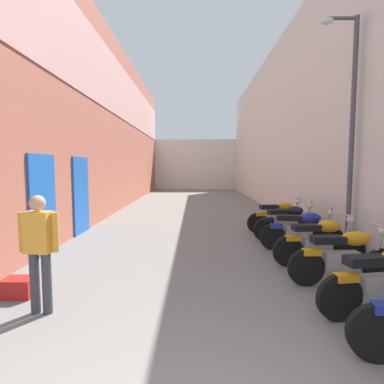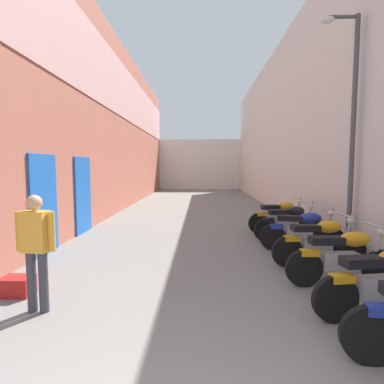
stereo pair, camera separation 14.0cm
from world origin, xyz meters
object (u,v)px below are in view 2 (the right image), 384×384
at_px(motorcycle_third, 383,281).
at_px(motorcycle_sixth, 302,230).
at_px(motorcycle_fifth, 320,241).
at_px(plastic_crate, 18,286).
at_px(pedestrian_mid_alley, 36,244).
at_px(motorcycle_eighth, 280,216).
at_px(motorcycle_seventh, 289,222).
at_px(motorcycle_fourth, 344,256).
at_px(street_lamp, 349,120).

height_order(motorcycle_third, motorcycle_sixth, same).
bearing_deg(motorcycle_fifth, motorcycle_sixth, 90.01).
bearing_deg(motorcycle_third, motorcycle_sixth, 90.00).
bearing_deg(plastic_crate, pedestrian_mid_alley, -40.38).
xyz_separation_m(motorcycle_sixth, motorcycle_eighth, (0.00, 1.93, 0.00)).
bearing_deg(motorcycle_eighth, pedestrian_mid_alley, -132.25).
relative_size(motorcycle_third, pedestrian_mid_alley, 1.17).
relative_size(motorcycle_fifth, motorcycle_eighth, 1.01).
xyz_separation_m(motorcycle_seventh, plastic_crate, (-5.06, -3.48, -0.36)).
bearing_deg(motorcycle_sixth, motorcycle_seventh, 90.00).
bearing_deg(plastic_crate, motorcycle_fourth, 5.31).
bearing_deg(motorcycle_third, motorcycle_fifth, 90.00).
distance_m(motorcycle_third, pedestrian_mid_alley, 4.48).
xyz_separation_m(motorcycle_fifth, street_lamp, (0.70, 0.52, 2.36)).
bearing_deg(motorcycle_eighth, plastic_crate, -138.96).
relative_size(motorcycle_fourth, motorcycle_eighth, 1.01).
xyz_separation_m(plastic_crate, street_lamp, (5.76, 1.97, 2.72)).
bearing_deg(motorcycle_fourth, pedestrian_mid_alley, -167.63).
height_order(motorcycle_fourth, motorcycle_sixth, same).
height_order(motorcycle_eighth, pedestrian_mid_alley, pedestrian_mid_alley).
bearing_deg(pedestrian_mid_alley, street_lamp, 25.60).
relative_size(motorcycle_fourth, plastic_crate, 4.21).
height_order(motorcycle_fifth, motorcycle_sixth, same).
bearing_deg(motorcycle_sixth, motorcycle_third, -90.00).
bearing_deg(motorcycle_third, motorcycle_fourth, 89.99).
distance_m(motorcycle_sixth, plastic_crate, 5.64).
height_order(motorcycle_seventh, pedestrian_mid_alley, pedestrian_mid_alley).
relative_size(motorcycle_fourth, motorcycle_seventh, 1.01).
distance_m(plastic_crate, street_lamp, 6.67).
distance_m(pedestrian_mid_alley, street_lamp, 6.05).
xyz_separation_m(motorcycle_seventh, street_lamp, (0.70, -1.51, 2.36)).
bearing_deg(motorcycle_sixth, motorcycle_fifth, -89.99).
bearing_deg(motorcycle_seventh, street_lamp, -65.01).
xyz_separation_m(motorcycle_third, motorcycle_eighth, (-0.00, 4.98, 0.00)).
height_order(motorcycle_eighth, plastic_crate, motorcycle_eighth).
bearing_deg(motorcycle_third, plastic_crate, 173.48).
distance_m(motorcycle_third, motorcycle_eighth, 4.98).
bearing_deg(street_lamp, pedestrian_mid_alley, -154.40).
height_order(motorcycle_fourth, plastic_crate, motorcycle_fourth).
relative_size(motorcycle_seventh, plastic_crate, 4.18).
distance_m(motorcycle_sixth, motorcycle_seventh, 1.00).
distance_m(motorcycle_eighth, street_lamp, 3.47).
relative_size(motorcycle_third, motorcycle_fifth, 0.99).
relative_size(motorcycle_seventh, street_lamp, 0.37).
relative_size(motorcycle_fifth, motorcycle_seventh, 1.01).
bearing_deg(pedestrian_mid_alley, motorcycle_sixth, 33.75).
bearing_deg(motorcycle_fifth, plastic_crate, -164.03).
height_order(motorcycle_seventh, motorcycle_eighth, same).
xyz_separation_m(motorcycle_third, pedestrian_mid_alley, (-4.46, 0.07, 0.42)).
bearing_deg(motorcycle_fourth, motorcycle_seventh, 90.00).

